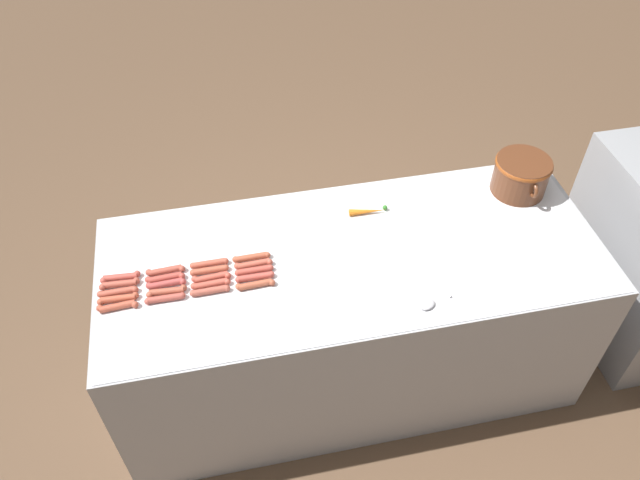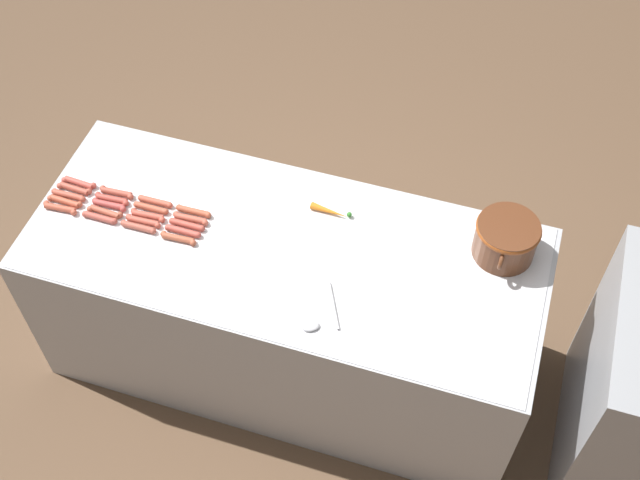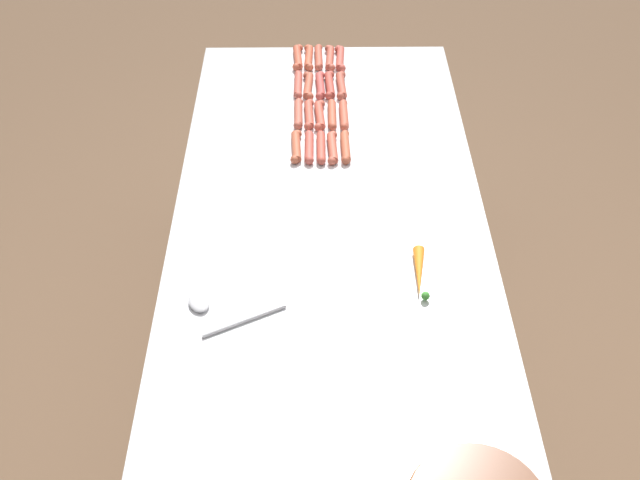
% 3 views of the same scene
% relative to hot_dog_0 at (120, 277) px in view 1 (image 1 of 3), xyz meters
% --- Properties ---
extents(ground_plane, '(20.00, 20.00, 0.00)m').
position_rel_hot_dog_0_xyz_m(ground_plane, '(0.05, 0.97, -0.91)').
color(ground_plane, brown).
extents(griddle_counter, '(0.89, 2.17, 0.89)m').
position_rel_hot_dog_0_xyz_m(griddle_counter, '(0.05, 0.97, -0.46)').
color(griddle_counter, '#ADAFB5').
rests_on(griddle_counter, ground_plane).
extents(hot_dog_0, '(0.04, 0.16, 0.03)m').
position_rel_hot_dog_0_xyz_m(hot_dog_0, '(0.00, 0.00, 0.00)').
color(hot_dog_0, '#B94C40').
rests_on(hot_dog_0, griddle_counter).
extents(hot_dog_1, '(0.04, 0.16, 0.03)m').
position_rel_hot_dog_0_xyz_m(hot_dog_1, '(0.00, 0.18, 0.00)').
color(hot_dog_1, '#AB4C3C').
rests_on(hot_dog_1, griddle_counter).
extents(hot_dog_2, '(0.03, 0.16, 0.03)m').
position_rel_hot_dog_0_xyz_m(hot_dog_2, '(-0.00, 0.36, 0.00)').
color(hot_dog_2, '#B7513D').
rests_on(hot_dog_2, griddle_counter).
extents(hot_dog_3, '(0.03, 0.16, 0.03)m').
position_rel_hot_dog_0_xyz_m(hot_dog_3, '(-0.00, 0.54, 0.00)').
color(hot_dog_3, '#AD5238').
rests_on(hot_dog_3, griddle_counter).
extents(hot_dog_4, '(0.04, 0.16, 0.03)m').
position_rel_hot_dog_0_xyz_m(hot_dog_4, '(0.04, -0.00, 0.00)').
color(hot_dog_4, '#AF4F3E').
rests_on(hot_dog_4, griddle_counter).
extents(hot_dog_5, '(0.04, 0.16, 0.03)m').
position_rel_hot_dog_0_xyz_m(hot_dog_5, '(0.04, 0.18, 0.00)').
color(hot_dog_5, '#AF453A').
rests_on(hot_dog_5, griddle_counter).
extents(hot_dog_6, '(0.03, 0.16, 0.03)m').
position_rel_hot_dog_0_xyz_m(hot_dog_6, '(0.04, 0.36, 0.00)').
color(hot_dog_6, '#B2533B').
rests_on(hot_dog_6, griddle_counter).
extents(hot_dog_7, '(0.03, 0.16, 0.03)m').
position_rel_hot_dog_0_xyz_m(hot_dog_7, '(0.04, 0.55, 0.00)').
color(hot_dog_7, '#B4523F').
rests_on(hot_dog_7, griddle_counter).
extents(hot_dog_8, '(0.03, 0.16, 0.03)m').
position_rel_hot_dog_0_xyz_m(hot_dog_8, '(0.08, -0.01, 0.00)').
color(hot_dog_8, '#B2513E').
rests_on(hot_dog_8, griddle_counter).
extents(hot_dog_9, '(0.03, 0.16, 0.03)m').
position_rel_hot_dog_0_xyz_m(hot_dog_9, '(0.07, 0.18, 0.00)').
color(hot_dog_9, '#B04641').
rests_on(hot_dog_9, griddle_counter).
extents(hot_dog_10, '(0.04, 0.16, 0.03)m').
position_rel_hot_dog_0_xyz_m(hot_dog_10, '(0.08, 0.37, 0.00)').
color(hot_dog_10, '#B94E3E').
rests_on(hot_dog_10, griddle_counter).
extents(hot_dog_11, '(0.03, 0.16, 0.03)m').
position_rel_hot_dog_0_xyz_m(hot_dog_11, '(0.07, 0.54, 0.00)').
color(hot_dog_11, '#B3493C').
rests_on(hot_dog_11, griddle_counter).
extents(hot_dog_12, '(0.03, 0.16, 0.03)m').
position_rel_hot_dog_0_xyz_m(hot_dog_12, '(0.11, -0.01, 0.00)').
color(hot_dog_12, '#B75239').
rests_on(hot_dog_12, griddle_counter).
extents(hot_dog_13, '(0.04, 0.16, 0.03)m').
position_rel_hot_dog_0_xyz_m(hot_dog_13, '(0.12, 0.18, 0.00)').
color(hot_dog_13, '#AC523C').
rests_on(hot_dog_13, griddle_counter).
extents(hot_dog_14, '(0.03, 0.16, 0.03)m').
position_rel_hot_dog_0_xyz_m(hot_dog_14, '(0.11, 0.36, 0.00)').
color(hot_dog_14, '#B44F3E').
rests_on(hot_dog_14, griddle_counter).
extents(hot_dog_15, '(0.03, 0.16, 0.03)m').
position_rel_hot_dog_0_xyz_m(hot_dog_15, '(0.11, 0.54, 0.00)').
color(hot_dog_15, '#B64B40').
rests_on(hot_dog_15, griddle_counter).
extents(hot_dog_16, '(0.04, 0.16, 0.03)m').
position_rel_hot_dog_0_xyz_m(hot_dog_16, '(0.15, -0.01, 0.00)').
color(hot_dog_16, '#B85039').
rests_on(hot_dog_16, griddle_counter).
extents(hot_dog_17, '(0.03, 0.16, 0.03)m').
position_rel_hot_dog_0_xyz_m(hot_dog_17, '(0.15, 0.18, 0.00)').
color(hot_dog_17, '#B04D40').
rests_on(hot_dog_17, griddle_counter).
extents(hot_dog_18, '(0.03, 0.16, 0.03)m').
position_rel_hot_dog_0_xyz_m(hot_dog_18, '(0.15, 0.35, 0.00)').
color(hot_dog_18, '#AB5241').
rests_on(hot_dog_18, griddle_counter).
extents(hot_dog_19, '(0.03, 0.16, 0.03)m').
position_rel_hot_dog_0_xyz_m(hot_dog_19, '(0.15, 0.54, 0.00)').
color(hot_dog_19, '#AD5238').
rests_on(hot_dog_19, griddle_counter).
extents(bean_pot, '(0.33, 0.26, 0.17)m').
position_rel_hot_dog_0_xyz_m(bean_pot, '(-0.19, 1.83, 0.08)').
color(bean_pot, '#562D19').
rests_on(bean_pot, griddle_counter).
extents(serving_spoon, '(0.26, 0.15, 0.02)m').
position_rel_hot_dog_0_xyz_m(serving_spoon, '(0.35, 1.21, -0.01)').
color(serving_spoon, '#B7B7BC').
rests_on(serving_spoon, griddle_counter).
extents(carrot, '(0.05, 0.18, 0.03)m').
position_rel_hot_dog_0_xyz_m(carrot, '(-0.17, 1.10, 0.00)').
color(carrot, orange).
rests_on(carrot, griddle_counter).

